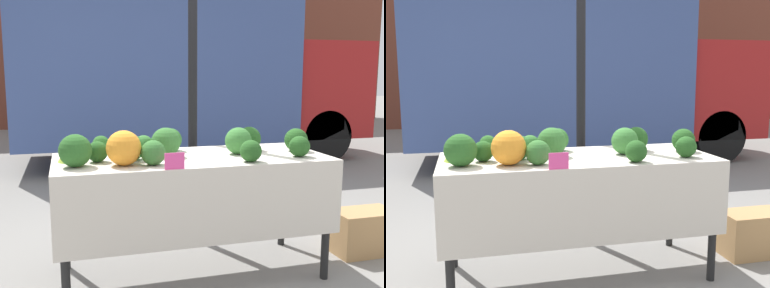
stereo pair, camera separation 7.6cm
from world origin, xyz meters
TOP-DOWN VIEW (x-y plane):
  - ground_plane at (0.00, 0.00)m, footprint 40.00×40.00m
  - building_facade at (0.00, 8.86)m, footprint 16.00×0.60m
  - tent_pole at (0.17, 0.61)m, footprint 0.07×0.07m
  - parked_truck at (0.96, 3.95)m, footprint 5.13×2.00m
  - market_table at (0.00, -0.06)m, footprint 1.72×0.73m
  - orange_cauliflower at (-0.45, -0.17)m, footprint 0.20×0.20m
  - romanesco_head at (-0.73, 0.04)m, footprint 0.18×0.18m
  - broccoli_head_0 at (-0.16, 0.03)m, footprint 0.19×0.19m
  - broccoli_head_1 at (0.29, -0.26)m, footprint 0.13×0.13m
  - broccoli_head_2 at (0.31, -0.00)m, footprint 0.18×0.18m
  - broccoli_head_3 at (-0.09, 0.23)m, footprint 0.16×0.16m
  - broccoli_head_4 at (0.73, 0.00)m, footprint 0.16×0.16m
  - broccoli_head_5 at (-0.29, 0.13)m, footprint 0.13×0.13m
  - broccoli_head_6 at (0.65, -0.19)m, footprint 0.13×0.13m
  - broccoli_head_7 at (-0.72, -0.14)m, footprint 0.19×0.19m
  - broccoli_head_8 at (-0.29, -0.21)m, footprint 0.15×0.15m
  - broccoli_head_9 at (0.44, 0.12)m, footprint 0.16×0.16m
  - broccoli_head_10 at (-0.59, -0.03)m, footprint 0.13×0.13m
  - broccoli_head_11 at (-0.55, 0.28)m, footprint 0.12×0.12m
  - broccoli_head_12 at (-0.38, -0.02)m, footprint 0.15×0.15m
  - price_sign at (-0.20, -0.35)m, footprint 0.11×0.01m
  - produce_crate at (1.31, -0.00)m, footprint 0.46×0.28m

SIDE VIEW (x-z plane):
  - ground_plane at x=0.00m, z-range 0.00..0.00m
  - produce_crate at x=1.31m, z-range 0.00..0.32m
  - market_table at x=0.00m, z-range 0.28..1.07m
  - price_sign at x=-0.20m, z-range 0.79..0.88m
  - broccoli_head_11 at x=-0.55m, z-range 0.79..0.90m
  - broccoli_head_10 at x=-0.59m, z-range 0.79..0.91m
  - broccoli_head_5 at x=-0.29m, z-range 0.79..0.92m
  - broccoli_head_1 at x=0.29m, z-range 0.79..0.92m
  - broccoli_head_6 at x=0.65m, z-range 0.79..0.92m
  - romanesco_head at x=-0.73m, z-range 0.79..0.93m
  - broccoli_head_8 at x=-0.29m, z-range 0.79..0.93m
  - broccoli_head_12 at x=-0.38m, z-range 0.79..0.94m
  - broccoli_head_3 at x=-0.09m, z-range 0.79..0.94m
  - broccoli_head_4 at x=0.73m, z-range 0.79..0.94m
  - broccoli_head_9 at x=0.44m, z-range 0.79..0.95m
  - broccoli_head_2 at x=0.31m, z-range 0.79..0.96m
  - broccoli_head_0 at x=-0.16m, z-range 0.79..0.97m
  - broccoli_head_7 at x=-0.72m, z-range 0.79..0.97m
  - orange_cauliflower at x=-0.45m, z-range 0.79..0.99m
  - parked_truck at x=0.96m, z-range 0.10..2.44m
  - tent_pole at x=0.17m, z-range 0.00..2.77m
  - building_facade at x=0.00m, z-range 0.00..5.85m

